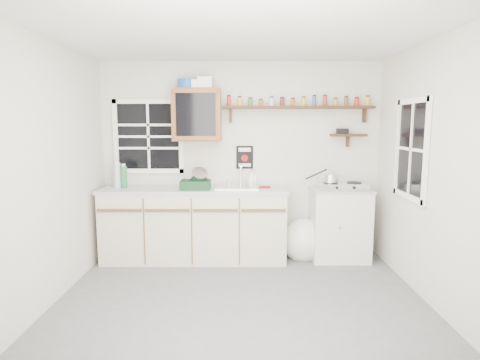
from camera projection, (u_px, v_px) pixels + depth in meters
The scene contains 18 objects.
room at pixel (241, 175), 3.67m from camera, with size 3.64×3.24×2.54m.
main_cabinet at pixel (195, 224), 5.07m from camera, with size 2.31×0.63×0.92m.
right_cabinet at pixel (339, 224), 5.09m from camera, with size 0.73×0.57×0.91m.
sink at pixel (237, 187), 5.01m from camera, with size 0.52×0.44×0.29m.
upper_cabinet at pixel (197, 115), 5.02m from camera, with size 0.60×0.32×0.65m.
upper_cabinet_clutter at pixel (194, 84), 4.97m from camera, with size 0.43×0.24×0.14m.
spice_shelf at pixel (299, 106), 5.07m from camera, with size 1.91×0.18×0.35m.
secondary_shelf at pixel (347, 135), 5.13m from camera, with size 0.45×0.16×0.24m.
warning_sign at pixel (245, 157), 5.24m from camera, with size 0.22×0.02×0.30m.
window_back at pixel (149, 137), 5.20m from camera, with size 0.93×0.03×0.98m.
window_right at pixel (412, 149), 4.18m from camera, with size 0.03×0.78×1.08m.
water_bottles at pixel (120, 176), 4.98m from camera, with size 0.17×0.09×0.34m.
dish_rack at pixel (197, 182), 4.90m from camera, with size 0.37×0.29×0.27m.
soap_bottle at pixel (252, 177), 5.21m from camera, with size 0.09×0.10×0.21m, color white.
rag at pixel (265, 187), 5.01m from camera, with size 0.13×0.11×0.02m, color maroon.
hotplate at pixel (342, 186), 5.00m from camera, with size 0.60×0.34×0.08m.
saucepan at pixel (330, 178), 4.99m from camera, with size 0.37×0.31×0.18m.
trash_bag at pixel (303, 240), 5.13m from camera, with size 0.48×0.43×0.55m.
Camera 1 is at (-0.00, -3.64, 1.71)m, focal length 30.00 mm.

